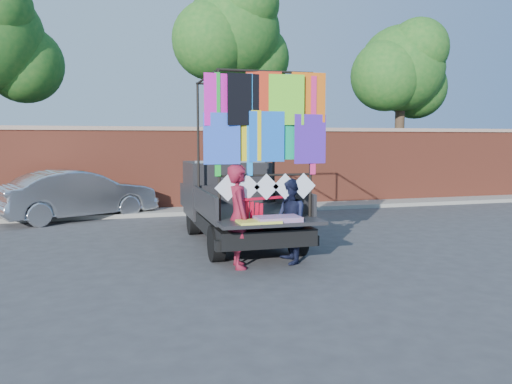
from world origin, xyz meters
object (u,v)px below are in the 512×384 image
object	(u,v)px
woman	(239,216)
man	(289,221)
pickup_truck	(232,200)
sedan	(79,194)

from	to	relation	value
woman	man	xyz separation A→B (m)	(0.92, 0.03, -0.13)
pickup_truck	man	size ratio (longest dim) A/B	3.52
pickup_truck	sedan	bearing A→B (deg)	133.19
pickup_truck	sedan	size ratio (longest dim) A/B	1.28
man	woman	bearing A→B (deg)	-83.28
sedan	man	size ratio (longest dim) A/B	2.75
pickup_truck	sedan	world-z (taller)	pickup_truck
sedan	man	xyz separation A→B (m)	(3.93, -6.34, 0.07)
sedan	man	distance (m)	7.46
pickup_truck	sedan	xyz separation A→B (m)	(-3.50, 3.73, -0.17)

